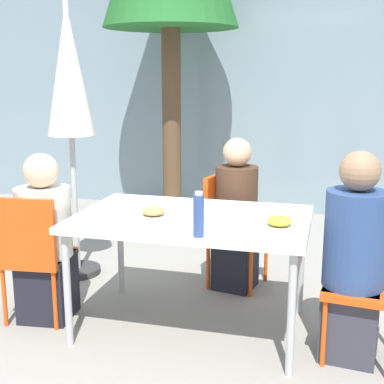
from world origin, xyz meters
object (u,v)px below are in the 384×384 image
at_px(chair_left, 33,250).
at_px(drinking_cup, 224,217).
at_px(person_far, 236,218).
at_px(salad_bowl, 115,205).
at_px(closed_umbrella, 69,82).
at_px(bottle, 199,215).
at_px(chair_far, 228,222).
at_px(person_right, 354,263).
at_px(person_left, 45,243).
at_px(chair_right, 363,271).

bearing_deg(chair_left, drinking_cup, -3.55).
distance_m(chair_left, person_far, 1.47).
bearing_deg(salad_bowl, closed_umbrella, 134.30).
bearing_deg(salad_bowl, bottle, -33.91).
xyz_separation_m(chair_left, chair_far, (1.08, 0.97, 0.00)).
bearing_deg(bottle, drinking_cup, 72.88).
relative_size(person_right, drinking_cup, 13.54).
distance_m(person_left, person_right, 1.92).
height_order(person_far, drinking_cup, person_far).
xyz_separation_m(chair_left, salad_bowl, (0.48, 0.23, 0.27)).
height_order(person_far, closed_umbrella, closed_umbrella).
xyz_separation_m(chair_right, salad_bowl, (-1.54, 0.08, 0.27)).
relative_size(bottle, drinking_cup, 2.81).
bearing_deg(chair_right, person_right, 58.15).
height_order(chair_right, drinking_cup, chair_right).
distance_m(person_right, person_far, 1.17).
relative_size(chair_left, person_far, 0.75).
xyz_separation_m(bottle, salad_bowl, (-0.67, 0.45, -0.09)).
xyz_separation_m(person_far, salad_bowl, (-0.67, -0.68, 0.22)).
bearing_deg(salad_bowl, chair_right, -3.14).
xyz_separation_m(person_far, closed_umbrella, (-1.29, -0.04, 0.99)).
xyz_separation_m(person_left, closed_umbrella, (-0.18, 0.78, 1.02)).
relative_size(person_left, person_right, 0.93).
xyz_separation_m(person_right, chair_far, (-0.88, 0.90, -0.07)).
distance_m(person_right, drinking_cup, 0.76).
bearing_deg(chair_right, person_left, 8.67).
distance_m(chair_left, salad_bowl, 0.60).
distance_m(chair_left, drinking_cup, 1.27).
bearing_deg(chair_far, person_left, -37.94).
relative_size(chair_left, person_left, 0.77).
height_order(person_far, salad_bowl, person_far).
xyz_separation_m(chair_left, closed_umbrella, (-0.14, 0.86, 1.04)).
distance_m(chair_left, chair_right, 2.03).
bearing_deg(chair_left, chair_right, -2.01).
height_order(person_left, chair_right, person_left).
distance_m(chair_left, bottle, 1.22).
relative_size(chair_right, person_far, 0.75).
bearing_deg(drinking_cup, chair_far, 99.39).
xyz_separation_m(closed_umbrella, bottle, (1.29, -1.08, -0.67)).
relative_size(person_left, chair_right, 1.30).
height_order(closed_umbrella, bottle, closed_umbrella).
xyz_separation_m(chair_right, person_far, (-0.87, 0.76, 0.05)).
xyz_separation_m(chair_left, chair_right, (2.02, 0.15, 0.00)).
bearing_deg(salad_bowl, person_right, -6.09).
bearing_deg(person_left, person_right, -6.54).
bearing_deg(bottle, chair_right, 22.63).
height_order(person_left, person_right, person_right).
height_order(person_left, chair_far, person_left).
xyz_separation_m(chair_right, bottle, (-0.88, -0.36, 0.36)).
distance_m(person_left, closed_umbrella, 1.29).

